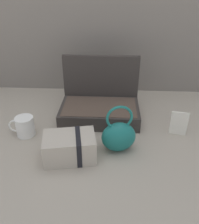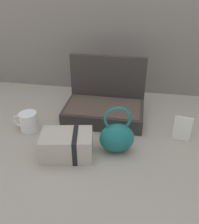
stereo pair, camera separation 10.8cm
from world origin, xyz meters
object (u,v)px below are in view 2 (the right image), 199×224
object	(u,v)px
cream_toiletry_bag	(68,145)
info_card_left	(182,129)
teal_pouch_handbag	(117,137)
open_suitcase	(105,105)
coffee_mug	(28,122)

from	to	relation	value
cream_toiletry_bag	info_card_left	distance (m)	0.53
teal_pouch_handbag	open_suitcase	bearing A→B (deg)	108.47
coffee_mug	info_card_left	world-z (taller)	info_card_left
open_suitcase	teal_pouch_handbag	bearing A→B (deg)	-71.53
teal_pouch_handbag	coffee_mug	bearing A→B (deg)	168.49
cream_toiletry_bag	info_card_left	world-z (taller)	info_card_left
open_suitcase	cream_toiletry_bag	distance (m)	0.37
open_suitcase	coffee_mug	world-z (taller)	open_suitcase
teal_pouch_handbag	cream_toiletry_bag	xyz separation A→B (m)	(-0.20, -0.06, -0.02)
info_card_left	cream_toiletry_bag	bearing A→B (deg)	-148.61
coffee_mug	info_card_left	xyz separation A→B (m)	(0.74, 0.04, 0.01)
open_suitcase	cream_toiletry_bag	world-z (taller)	open_suitcase
teal_pouch_handbag	info_card_left	size ratio (longest dim) A/B	1.80
coffee_mug	teal_pouch_handbag	bearing A→B (deg)	-11.51
teal_pouch_handbag	info_card_left	xyz separation A→B (m)	(0.29, 0.13, -0.01)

